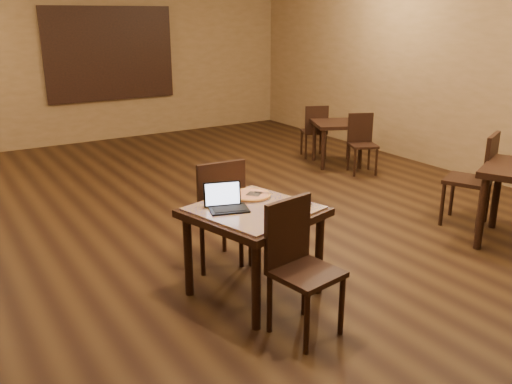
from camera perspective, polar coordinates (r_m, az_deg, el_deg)
ground at (r=5.98m, az=-3.68°, el=-3.69°), size 10.00×10.00×0.00m
wall_back at (r=10.25m, az=-17.87°, el=13.29°), size 8.00×0.02×3.00m
wall_right at (r=8.28m, az=21.70°, el=11.92°), size 0.02×10.00×3.00m
mural at (r=10.35m, az=-15.10°, el=13.85°), size 2.34×0.05×1.64m
tiled_table at (r=4.34m, az=-0.23°, el=-2.93°), size 1.12×1.12×0.76m
chair_main_near at (r=3.91m, az=4.43°, el=-7.09°), size 0.49×0.49×0.99m
chair_main_far at (r=4.86m, az=-4.14°, el=-1.64°), size 0.48×0.48×1.03m
laptop at (r=4.27m, az=-3.20°, el=-1.08°), size 0.35×0.32×0.20m
plate at (r=4.28m, az=3.55°, el=-1.70°), size 0.27×0.27×0.01m
pizza_slice at (r=4.28m, az=3.55°, el=-1.52°), size 0.23×0.23×0.02m
pizza_pan at (r=4.56m, az=-0.56°, el=-0.46°), size 0.35×0.35×0.01m
pizza_whole at (r=4.55m, az=-0.56°, el=-0.29°), size 0.34×0.34×0.02m
spatula at (r=4.55m, az=-0.21°, el=-0.21°), size 0.25×0.28×0.01m
napkin_roll at (r=4.41m, az=5.15°, el=-0.99°), size 0.05×0.17×0.04m
other_table_a at (r=8.42m, az=8.56°, el=6.54°), size 0.94×0.94×0.67m
other_table_a_chair_near at (r=8.09m, az=11.05°, el=5.44°), size 0.49×0.49×0.86m
other_table_a_chair_far at (r=8.80m, az=6.22°, el=6.68°), size 0.49×0.49×0.86m
other_table_c_chair_far at (r=6.30m, az=22.29°, el=1.73°), size 0.59×0.59×1.04m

